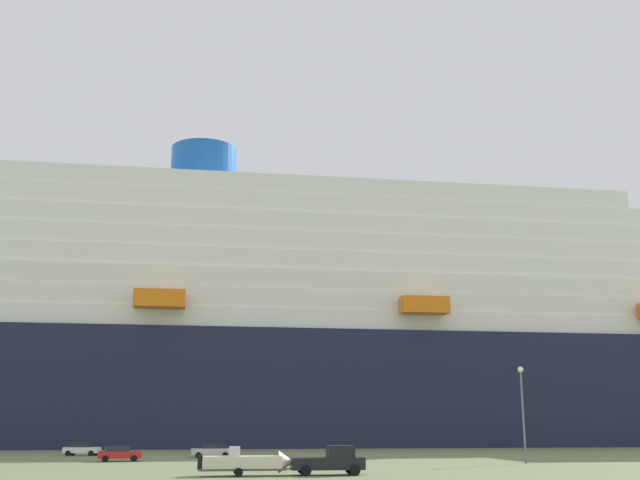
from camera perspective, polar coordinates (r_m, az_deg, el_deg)
ground_plane at (r=109.85m, az=-5.16°, el=-15.32°), size 600.00×600.00×0.00m
cruise_ship at (r=147.05m, az=5.26°, el=-7.41°), size 293.34×45.43×62.98m
pickup_truck at (r=61.95m, az=0.79°, el=-15.94°), size 5.66×2.41×2.20m
small_boat_on_trailer at (r=61.28m, az=-5.11°, el=-16.00°), size 8.29×2.10×2.15m
street_lamp at (r=82.48m, az=14.66°, el=-11.41°), size 0.56×0.56×9.51m
parked_car_silver_sedan at (r=94.56m, az=-7.96°, el=-15.06°), size 4.82×2.47×1.58m
parked_car_white_van at (r=103.10m, az=-17.13°, el=-14.47°), size 4.47×2.53×1.58m
parked_car_red_hatchback at (r=86.44m, az=-14.57°, el=-14.94°), size 4.62×2.63×1.58m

